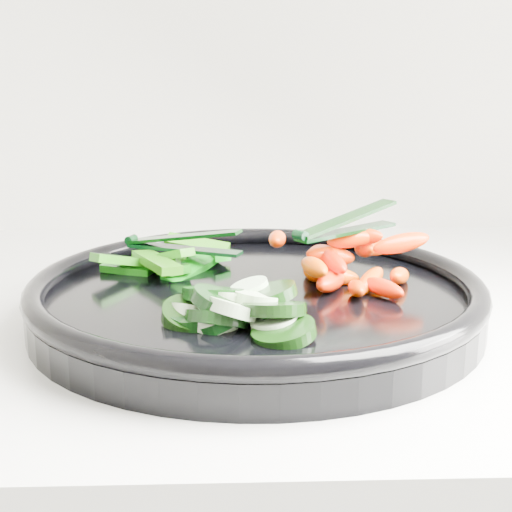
{
  "coord_description": "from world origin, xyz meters",
  "views": [
    {
      "loc": [
        -0.35,
        1.07,
        1.13
      ],
      "look_at": [
        -0.33,
        1.64,
        0.99
      ],
      "focal_mm": 50.0,
      "sensor_mm": 36.0,
      "label": 1
    }
  ],
  "objects": [
    {
      "name": "pepper_pile",
      "position": [
        -0.4,
        1.7,
        0.96
      ],
      "size": [
        0.13,
        0.11,
        0.04
      ],
      "color": "#1C750B",
      "rests_on": "veggie_tray"
    },
    {
      "name": "carrot_pile",
      "position": [
        -0.25,
        1.66,
        0.97
      ],
      "size": [
        0.14,
        0.15,
        0.05
      ],
      "color": "#EA5400",
      "rests_on": "veggie_tray"
    },
    {
      "name": "tong_carrot",
      "position": [
        -0.25,
        1.66,
        1.0
      ],
      "size": [
        0.1,
        0.08,
        0.02
      ],
      "color": "black",
      "rests_on": "carrot_pile"
    },
    {
      "name": "cucumber_pile",
      "position": [
        -0.35,
        1.56,
        0.96
      ],
      "size": [
        0.12,
        0.12,
        0.04
      ],
      "color": "black",
      "rests_on": "veggie_tray"
    },
    {
      "name": "veggie_tray",
      "position": [
        -0.33,
        1.64,
        0.95
      ],
      "size": [
        0.47,
        0.47,
        0.04
      ],
      "color": "black",
      "rests_on": "counter"
    },
    {
      "name": "tong_pepper",
      "position": [
        -0.39,
        1.71,
        0.98
      ],
      "size": [
        0.11,
        0.06,
        0.02
      ],
      "color": "black",
      "rests_on": "pepper_pile"
    }
  ]
}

